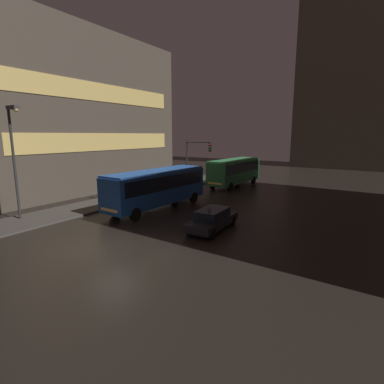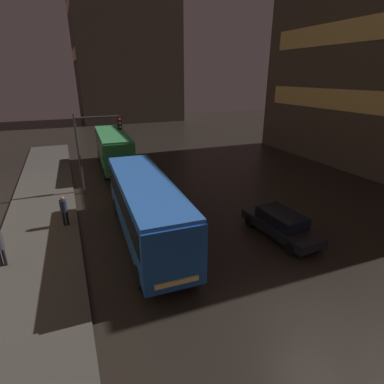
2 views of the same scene
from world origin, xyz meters
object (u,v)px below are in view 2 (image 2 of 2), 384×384
bus_far (113,147)px  pedestrian_mid (64,208)px  traffic_light_main (94,140)px  bus_near (146,204)px  car_taxi (281,224)px

bus_far → pedestrian_mid: 11.73m
pedestrian_mid → traffic_light_main: (2.47, 5.19, 2.70)m
pedestrian_mid → bus_near: bearing=-112.8°
bus_near → pedestrian_mid: 5.07m
car_taxi → traffic_light_main: 13.80m
bus_near → bus_far: bearing=-90.0°
bus_near → bus_far: bus_far is taller
bus_near → traffic_light_main: 8.59m
bus_far → car_taxi: (6.09, -16.32, -1.30)m
bus_far → traffic_light_main: size_ratio=1.61×
pedestrian_mid → car_taxi: bearing=-102.4°
traffic_light_main → car_taxi: bearing=-52.8°
bus_near → bus_far: (0.56, 13.87, 0.00)m
bus_far → bus_near: bearing=90.0°
bus_far → traffic_light_main: 6.25m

